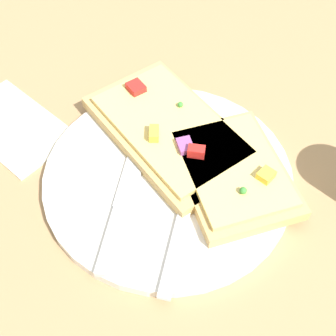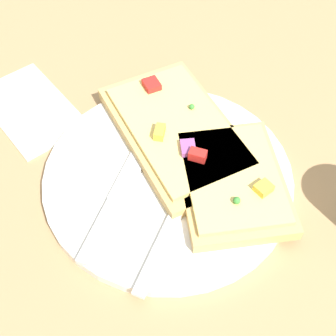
% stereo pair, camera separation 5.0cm
% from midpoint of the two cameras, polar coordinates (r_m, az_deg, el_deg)
% --- Properties ---
extents(ground_plane, '(4.00, 4.00, 0.00)m').
position_cam_midpoint_polar(ground_plane, '(0.51, -2.76, -1.67)').
color(ground_plane, '#9E7A51').
extents(plate, '(0.27, 0.27, 0.01)m').
position_cam_midpoint_polar(plate, '(0.51, -2.78, -1.27)').
color(plate, silver).
rests_on(plate, ground).
extents(fork, '(0.13, 0.21, 0.01)m').
position_cam_midpoint_polar(fork, '(0.49, -0.04, -2.30)').
color(fork, silver).
rests_on(fork, plate).
extents(knife, '(0.12, 0.18, 0.01)m').
position_cam_midpoint_polar(knife, '(0.49, -8.35, -4.32)').
color(knife, silver).
rests_on(knife, plate).
extents(pizza_slice_main, '(0.22, 0.15, 0.03)m').
position_cam_midpoint_polar(pizza_slice_main, '(0.53, -2.48, 4.54)').
color(pizza_slice_main, tan).
rests_on(pizza_slice_main, plate).
extents(pizza_slice_corner, '(0.18, 0.17, 0.03)m').
position_cam_midpoint_polar(pizza_slice_corner, '(0.50, 5.04, -0.66)').
color(pizza_slice_corner, tan).
rests_on(pizza_slice_corner, plate).
extents(crumb_scatter, '(0.04, 0.07, 0.01)m').
position_cam_midpoint_polar(crumb_scatter, '(0.51, -3.88, 1.10)').
color(crumb_scatter, tan).
rests_on(crumb_scatter, plate).
extents(napkin, '(0.14, 0.09, 0.01)m').
position_cam_midpoint_polar(napkin, '(0.60, -20.68, 4.76)').
color(napkin, beige).
rests_on(napkin, ground).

